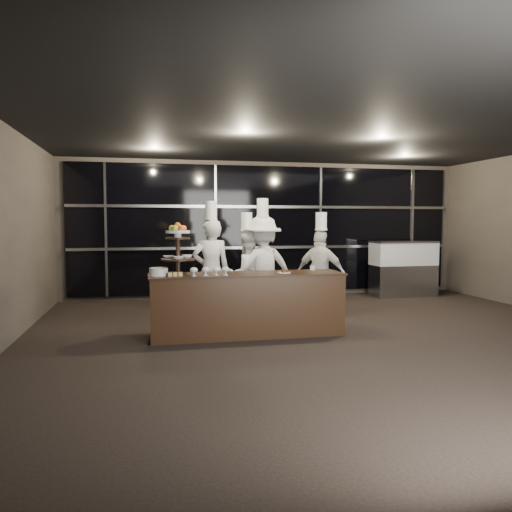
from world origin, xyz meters
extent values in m
plane|color=black|center=(0.00, 0.00, 0.00)|extent=(10.00, 10.00, 0.00)
plane|color=black|center=(0.00, 0.00, 3.00)|extent=(10.00, 10.00, 0.00)
plane|color=#473F38|center=(0.00, 5.00, 1.50)|extent=(9.00, 0.00, 9.00)
cube|color=black|center=(0.00, 4.94, 1.50)|extent=(8.60, 0.04, 2.80)
cube|color=#A5A5AA|center=(0.00, 4.89, 1.10)|extent=(8.60, 0.06, 0.06)
cube|color=#A5A5AA|center=(0.00, 4.89, 2.00)|extent=(8.60, 0.06, 0.06)
cube|color=#A5A5AA|center=(-3.50, 4.91, 1.50)|extent=(0.05, 0.05, 2.80)
cube|color=#A5A5AA|center=(-1.20, 4.91, 1.50)|extent=(0.05, 0.05, 2.80)
cube|color=#A5A5AA|center=(1.20, 4.91, 1.50)|extent=(0.05, 0.05, 2.80)
cube|color=#A5A5AA|center=(3.50, 4.91, 1.50)|extent=(0.05, 0.05, 2.80)
cube|color=black|center=(-1.24, 1.24, 0.45)|extent=(2.80, 0.70, 0.90)
cube|color=black|center=(-1.24, 1.24, 0.91)|extent=(2.84, 0.74, 0.03)
cylinder|color=black|center=(-2.24, 1.24, 0.94)|extent=(0.24, 0.24, 0.03)
cylinder|color=black|center=(-2.24, 1.24, 1.27)|extent=(0.06, 0.06, 0.70)
cylinder|color=black|center=(-2.24, 1.24, 1.14)|extent=(0.48, 0.48, 0.02)
cylinder|color=black|center=(-2.24, 1.24, 1.44)|extent=(0.34, 0.34, 0.02)
cylinder|color=white|center=(-2.24, 1.24, 1.48)|extent=(0.10, 0.10, 0.06)
cylinder|color=white|center=(-2.24, 1.24, 1.53)|extent=(0.34, 0.34, 0.04)
sphere|color=#F65314|center=(-2.16, 1.24, 1.58)|extent=(0.09, 0.09, 0.09)
sphere|color=#6FA72A|center=(-2.20, 1.31, 1.58)|extent=(0.09, 0.09, 0.09)
sphere|color=#FA5115|center=(-2.28, 1.31, 1.58)|extent=(0.09, 0.09, 0.09)
sphere|color=gold|center=(-2.32, 1.24, 1.58)|extent=(0.09, 0.09, 0.09)
sphere|color=#8DBB30|center=(-2.28, 1.17, 1.58)|extent=(0.09, 0.09, 0.09)
sphere|color=#E45413|center=(-2.20, 1.17, 1.58)|extent=(0.09, 0.09, 0.09)
sphere|color=orange|center=(-2.24, 1.24, 1.62)|extent=(0.09, 0.09, 0.09)
imported|color=white|center=(-2.37, 1.30, 1.17)|extent=(0.16, 0.16, 0.04)
imported|color=white|center=(-2.11, 1.30, 1.18)|extent=(0.15, 0.15, 0.05)
imported|color=white|center=(-2.24, 1.12, 1.17)|extent=(0.16, 0.16, 0.04)
cylinder|color=silver|center=(-2.03, 1.02, 0.93)|extent=(0.07, 0.07, 0.01)
cylinder|color=silver|center=(-2.03, 1.02, 0.96)|extent=(0.02, 0.02, 0.05)
ellipsoid|color=silver|center=(-2.03, 1.02, 1.01)|extent=(0.11, 0.11, 0.08)
ellipsoid|color=#0DBC26|center=(-2.03, 1.02, 1.01)|extent=(0.08, 0.08, 0.05)
cylinder|color=silver|center=(-1.87, 1.02, 0.93)|extent=(0.07, 0.07, 0.01)
cylinder|color=silver|center=(-1.87, 1.02, 0.96)|extent=(0.02, 0.02, 0.05)
ellipsoid|color=silver|center=(-1.87, 1.02, 1.01)|extent=(0.11, 0.11, 0.08)
ellipsoid|color=#BE041B|center=(-1.87, 1.02, 1.01)|extent=(0.08, 0.08, 0.05)
cylinder|color=silver|center=(-1.72, 1.02, 0.93)|extent=(0.07, 0.07, 0.01)
cylinder|color=silver|center=(-1.72, 1.02, 0.96)|extent=(0.02, 0.02, 0.05)
ellipsoid|color=silver|center=(-1.72, 1.02, 1.01)|extent=(0.11, 0.11, 0.08)
ellipsoid|color=beige|center=(-1.72, 1.02, 1.01)|extent=(0.08, 0.08, 0.05)
cylinder|color=silver|center=(-1.59, 1.02, 0.93)|extent=(0.07, 0.07, 0.01)
cylinder|color=silver|center=(-1.59, 1.02, 0.96)|extent=(0.02, 0.02, 0.05)
ellipsoid|color=silver|center=(-1.59, 1.02, 1.01)|extent=(0.11, 0.11, 0.08)
ellipsoid|color=#4B2414|center=(-1.59, 1.02, 1.01)|extent=(0.08, 0.08, 0.05)
cylinder|color=white|center=(-2.51, 1.19, 0.93)|extent=(0.30, 0.30, 0.01)
cylinder|color=silver|center=(-2.51, 1.19, 0.98)|extent=(0.26, 0.26, 0.10)
cube|color=#DDBA6C|center=(-2.36, 1.04, 0.95)|extent=(0.05, 0.06, 0.05)
cube|color=#DDBA6C|center=(-2.29, 1.04, 0.95)|extent=(0.05, 0.06, 0.05)
cube|color=#DDBA6C|center=(-2.22, 1.04, 0.95)|extent=(0.05, 0.06, 0.05)
cube|color=#DDBA6C|center=(-2.36, 1.11, 0.95)|extent=(0.05, 0.06, 0.05)
cube|color=#DDBA6C|center=(-2.29, 1.11, 0.95)|extent=(0.05, 0.06, 0.05)
cube|color=#DDBA6C|center=(-2.22, 1.11, 0.95)|extent=(0.05, 0.06, 0.05)
cylinder|color=white|center=(-0.70, 1.14, 0.93)|extent=(0.20, 0.20, 0.01)
cylinder|color=#4C2814|center=(-0.70, 1.14, 0.95)|extent=(0.08, 0.08, 0.04)
cylinder|color=white|center=(-0.14, 1.49, 0.96)|extent=(0.08, 0.08, 0.07)
cube|color=#A5A5AA|center=(2.95, 4.30, 0.35)|extent=(1.41, 0.60, 0.70)
cube|color=silver|center=(2.95, 4.30, 0.95)|extent=(1.41, 0.60, 0.50)
cube|color=#FFC67F|center=(2.95, 4.30, 0.95)|extent=(1.31, 0.50, 0.40)
cube|color=#A5A5AA|center=(2.95, 4.30, 1.22)|extent=(1.43, 0.62, 0.04)
imported|color=silver|center=(-1.63, 2.33, 0.86)|extent=(0.64, 0.44, 1.71)
cylinder|color=white|center=(-1.63, 2.33, 1.86)|extent=(0.19, 0.19, 0.30)
cylinder|color=white|center=(-1.63, 2.33, 1.72)|extent=(0.21, 0.21, 0.03)
imported|color=white|center=(-1.03, 2.32, 0.76)|extent=(0.84, 0.70, 1.53)
cylinder|color=white|center=(-1.03, 2.32, 1.68)|extent=(0.19, 0.19, 0.30)
cylinder|color=white|center=(-1.03, 2.32, 1.53)|extent=(0.21, 0.21, 0.03)
imported|color=white|center=(-0.76, 2.26, 0.88)|extent=(1.24, 0.85, 1.76)
cylinder|color=white|center=(-0.76, 2.26, 1.91)|extent=(0.19, 0.19, 0.30)
cylinder|color=white|center=(-0.76, 2.26, 1.77)|extent=(0.21, 0.21, 0.03)
cube|color=#A90D1B|center=(-0.76, 2.14, 0.88)|extent=(0.34, 0.03, 0.66)
imported|color=silver|center=(0.26, 2.23, 0.77)|extent=(0.92, 0.88, 1.53)
cylinder|color=white|center=(0.26, 2.23, 1.68)|extent=(0.19, 0.19, 0.30)
cylinder|color=white|center=(0.26, 2.23, 1.54)|extent=(0.21, 0.21, 0.03)
camera|label=1|loc=(-2.65, -5.89, 1.68)|focal=35.00mm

